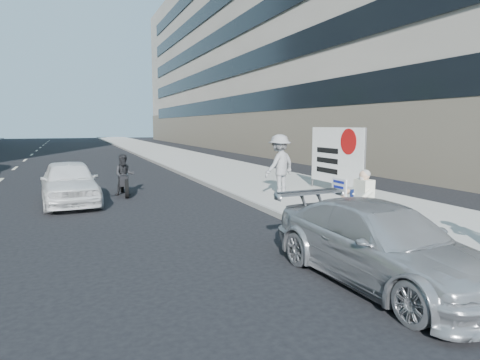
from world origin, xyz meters
name	(u,v)px	position (x,y,z in m)	size (l,w,h in m)	color
ground	(276,253)	(0.00, 0.00, 0.00)	(160.00, 160.00, 0.00)	black
near_sidewalk	(194,161)	(4.00, 20.00, 0.07)	(5.00, 120.00, 0.15)	gray
near_building	(286,49)	(17.00, 32.00, 10.00)	(14.00, 70.00, 20.00)	gray
seated_protester	(358,196)	(2.29, 0.56, 0.87)	(0.83, 1.12, 1.31)	#121F51
jogger	(279,165)	(2.73, 5.24, 1.14)	(1.28, 0.73, 1.98)	gray
protest_banner	(336,156)	(4.78, 5.06, 1.40)	(0.08, 3.06, 2.20)	#4C4C4C
parked_sedan	(381,244)	(0.80, -2.00, 0.61)	(1.70, 4.19, 1.22)	#A1A4A8
white_sedan_near	(69,182)	(-3.64, 6.97, 0.68)	(1.61, 3.99, 1.36)	white
motorcycle	(124,177)	(-1.87, 7.99, 0.64)	(0.76, 2.05, 1.42)	black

